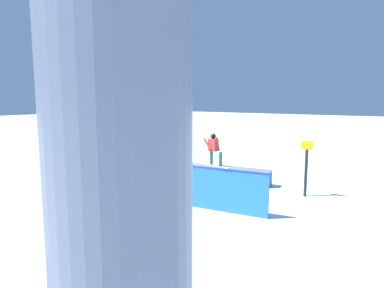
{
  "coord_description": "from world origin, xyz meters",
  "views": [
    {
      "loc": [
        -7.89,
        11.74,
        3.41
      ],
      "look_at": [
        -0.46,
        0.94,
        1.62
      ],
      "focal_mm": 31.58,
      "sensor_mm": 36.0,
      "label": 1
    }
  ],
  "objects": [
    {
      "name": "grind_box",
      "position": [
        0.0,
        0.0,
        0.29
      ],
      "size": [
        6.49,
        1.29,
        0.63
      ],
      "color": "#2C61B7",
      "rests_on": "ground_plane"
    },
    {
      "name": "trail_marker",
      "position": [
        -4.66,
        0.06,
        1.04
      ],
      "size": [
        0.4,
        0.1,
        1.95
      ],
      "color": "#262628",
      "rests_on": "ground_plane"
    },
    {
      "name": "snowboarder",
      "position": [
        -0.82,
        -0.14,
        1.35
      ],
      "size": [
        1.56,
        0.63,
        1.32
      ],
      "color": "silver",
      "rests_on": "grind_box"
    },
    {
      "name": "ground_plane",
      "position": [
        0.0,
        0.0,
        0.0
      ],
      "size": [
        120.0,
        120.0,
        0.0
      ],
      "primitive_type": "plane",
      "color": "white"
    },
    {
      "name": "safety_fence",
      "position": [
        0.0,
        3.48,
        0.61
      ],
      "size": [
        8.92,
        1.17,
        1.22
      ],
      "primitive_type": "cube",
      "rotation": [
        0.0,
        0.0,
        0.12
      ],
      "color": "#2C7FEC",
      "rests_on": "ground_plane"
    }
  ]
}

